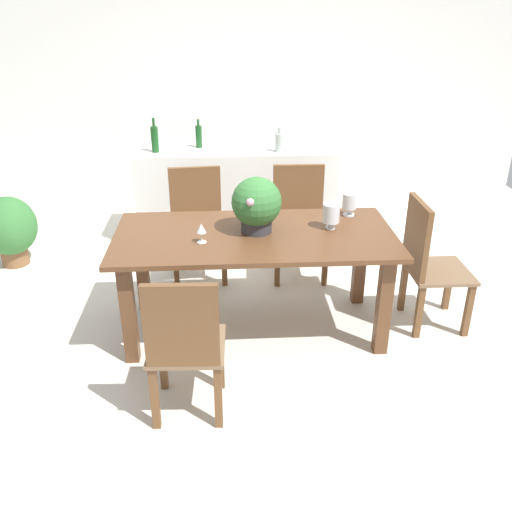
{
  "coord_description": "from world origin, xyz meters",
  "views": [
    {
      "loc": [
        -0.2,
        -3.59,
        2.23
      ],
      "look_at": [
        0.01,
        -0.13,
        0.6
      ],
      "focal_mm": 38.3,
      "sensor_mm": 36.0,
      "label": 1
    }
  ],
  "objects_px": {
    "dining_table": "(255,250)",
    "wine_glass": "(201,229)",
    "crystal_vase_left": "(331,214)",
    "wine_bottle_clear": "(279,142)",
    "chair_far_right": "(299,215)",
    "wine_bottle_tall": "(199,136)",
    "wine_bottle_amber": "(155,139)",
    "flower_centerpiece": "(257,204)",
    "chair_far_left": "(197,218)",
    "chair_near_left": "(185,344)",
    "potted_plant_floor": "(9,228)",
    "chair_foot_end": "(427,259)",
    "crystal_vase_center_near": "(350,202)",
    "kitchen_counter": "(236,193)"
  },
  "relations": [
    {
      "from": "wine_glass",
      "to": "wine_bottle_amber",
      "type": "relative_size",
      "value": 0.43
    },
    {
      "from": "chair_far_left",
      "to": "flower_centerpiece",
      "type": "xyz_separation_m",
      "value": [
        0.46,
        -0.9,
        0.44
      ]
    },
    {
      "from": "chair_far_left",
      "to": "wine_glass",
      "type": "bearing_deg",
      "value": -90.74
    },
    {
      "from": "crystal_vase_center_near",
      "to": "wine_bottle_amber",
      "type": "distance_m",
      "value": 2.07
    },
    {
      "from": "crystal_vase_center_near",
      "to": "wine_bottle_amber",
      "type": "height_order",
      "value": "wine_bottle_amber"
    },
    {
      "from": "chair_foot_end",
      "to": "crystal_vase_center_near",
      "type": "bearing_deg",
      "value": 59.53
    },
    {
      "from": "chair_foot_end",
      "to": "wine_bottle_amber",
      "type": "bearing_deg",
      "value": 51.86
    },
    {
      "from": "flower_centerpiece",
      "to": "crystal_vase_left",
      "type": "relative_size",
      "value": 2.14
    },
    {
      "from": "chair_far_right",
      "to": "wine_bottle_tall",
      "type": "distance_m",
      "value": 1.33
    },
    {
      "from": "chair_foot_end",
      "to": "crystal_vase_center_near",
      "type": "xyz_separation_m",
      "value": [
        -0.52,
        0.31,
        0.34
      ]
    },
    {
      "from": "dining_table",
      "to": "wine_bottle_amber",
      "type": "bearing_deg",
      "value": 116.87
    },
    {
      "from": "dining_table",
      "to": "wine_bottle_amber",
      "type": "xyz_separation_m",
      "value": [
        -0.84,
        1.66,
        0.41
      ]
    },
    {
      "from": "potted_plant_floor",
      "to": "chair_far_left",
      "type": "bearing_deg",
      "value": -9.29
    },
    {
      "from": "chair_far_right",
      "to": "dining_table",
      "type": "bearing_deg",
      "value": -113.21
    },
    {
      "from": "crystal_vase_left",
      "to": "wine_bottle_clear",
      "type": "height_order",
      "value": "wine_bottle_clear"
    },
    {
      "from": "dining_table",
      "to": "kitchen_counter",
      "type": "xyz_separation_m",
      "value": [
        -0.08,
        1.77,
        -0.18
      ]
    },
    {
      "from": "chair_near_left",
      "to": "crystal_vase_left",
      "type": "relative_size",
      "value": 5.13
    },
    {
      "from": "chair_near_left",
      "to": "potted_plant_floor",
      "type": "xyz_separation_m",
      "value": [
        -1.71,
        2.16,
        -0.16
      ]
    },
    {
      "from": "chair_near_left",
      "to": "kitchen_counter",
      "type": "bearing_deg",
      "value": -95.47
    },
    {
      "from": "chair_foot_end",
      "to": "wine_bottle_amber",
      "type": "distance_m",
      "value": 2.71
    },
    {
      "from": "chair_far_left",
      "to": "flower_centerpiece",
      "type": "bearing_deg",
      "value": -68.19
    },
    {
      "from": "kitchen_counter",
      "to": "crystal_vase_left",
      "type": "bearing_deg",
      "value": -69.96
    },
    {
      "from": "chair_far_right",
      "to": "potted_plant_floor",
      "type": "distance_m",
      "value": 2.61
    },
    {
      "from": "wine_bottle_tall",
      "to": "wine_bottle_amber",
      "type": "distance_m",
      "value": 0.43
    },
    {
      "from": "dining_table",
      "to": "wine_bottle_tall",
      "type": "height_order",
      "value": "wine_bottle_tall"
    },
    {
      "from": "wine_bottle_tall",
      "to": "wine_glass",
      "type": "bearing_deg",
      "value": -87.74
    },
    {
      "from": "chair_foot_end",
      "to": "crystal_vase_center_near",
      "type": "relative_size",
      "value": 5.65
    },
    {
      "from": "flower_centerpiece",
      "to": "wine_glass",
      "type": "bearing_deg",
      "value": -155.67
    },
    {
      "from": "potted_plant_floor",
      "to": "dining_table",
      "type": "bearing_deg",
      "value": -29.58
    },
    {
      "from": "dining_table",
      "to": "potted_plant_floor",
      "type": "xyz_separation_m",
      "value": [
        -2.15,
        1.22,
        -0.28
      ]
    },
    {
      "from": "chair_foot_end",
      "to": "wine_bottle_amber",
      "type": "xyz_separation_m",
      "value": [
        -2.08,
        1.66,
        0.52
      ]
    },
    {
      "from": "crystal_vase_center_near",
      "to": "wine_bottle_tall",
      "type": "distance_m",
      "value": 1.9
    },
    {
      "from": "chair_far_right",
      "to": "chair_far_left",
      "type": "xyz_separation_m",
      "value": [
        -0.89,
        -0.01,
        0.0
      ]
    },
    {
      "from": "dining_table",
      "to": "chair_far_left",
      "type": "distance_m",
      "value": 1.05
    },
    {
      "from": "dining_table",
      "to": "crystal_vase_center_near",
      "type": "bearing_deg",
      "value": 23.29
    },
    {
      "from": "wine_bottle_clear",
      "to": "wine_glass",
      "type": "bearing_deg",
      "value": -111.69
    },
    {
      "from": "wine_bottle_clear",
      "to": "wine_bottle_amber",
      "type": "distance_m",
      "value": 1.17
    },
    {
      "from": "wine_bottle_tall",
      "to": "potted_plant_floor",
      "type": "height_order",
      "value": "wine_bottle_tall"
    },
    {
      "from": "wine_bottle_tall",
      "to": "wine_bottle_amber",
      "type": "height_order",
      "value": "wine_bottle_amber"
    },
    {
      "from": "dining_table",
      "to": "crystal_vase_left",
      "type": "bearing_deg",
      "value": 7.01
    },
    {
      "from": "dining_table",
      "to": "wine_glass",
      "type": "relative_size",
      "value": 14.28
    },
    {
      "from": "chair_far_left",
      "to": "wine_bottle_tall",
      "type": "bearing_deg",
      "value": 84.0
    },
    {
      "from": "kitchen_counter",
      "to": "chair_foot_end",
      "type": "bearing_deg",
      "value": -53.15
    },
    {
      "from": "chair_foot_end",
      "to": "chair_far_right",
      "type": "height_order",
      "value": "chair_foot_end"
    },
    {
      "from": "chair_far_right",
      "to": "wine_glass",
      "type": "relative_size",
      "value": 6.96
    },
    {
      "from": "crystal_vase_left",
      "to": "wine_bottle_clear",
      "type": "distance_m",
      "value": 1.55
    },
    {
      "from": "wine_bottle_clear",
      "to": "wine_bottle_amber",
      "type": "height_order",
      "value": "wine_bottle_amber"
    },
    {
      "from": "flower_centerpiece",
      "to": "wine_bottle_tall",
      "type": "distance_m",
      "value": 1.83
    },
    {
      "from": "chair_far_left",
      "to": "wine_bottle_amber",
      "type": "xyz_separation_m",
      "value": [
        -0.39,
        0.72,
        0.52
      ]
    },
    {
      "from": "chair_far_left",
      "to": "wine_bottle_tall",
      "type": "relative_size",
      "value": 3.48
    }
  ]
}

